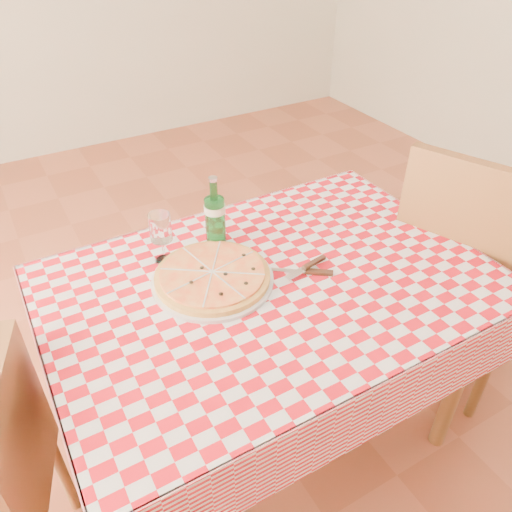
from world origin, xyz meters
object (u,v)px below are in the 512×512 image
Objects in this scene: pizza_plate at (212,275)px; water_bottle at (215,212)px; wine_glass at (162,238)px; chair_near at (465,264)px; dining_table at (271,306)px.

pizza_plate is 1.50× the size of water_bottle.
wine_glass is (-0.18, -0.01, -0.04)m from water_bottle.
wine_glass is at bearing 139.44° from chair_near.
water_bottle is at bearing 102.72° from dining_table.
wine_glass reaches higher than dining_table.
pizza_plate is at bearing 147.35° from chair_near.
pizza_plate is at bearing -62.59° from wine_glass.
dining_table is 0.21m from pizza_plate.
chair_near reaches higher than pizza_plate.
dining_table is at bearing -28.69° from pizza_plate.
pizza_plate is at bearing -119.25° from water_bottle.
water_bottle is at bearing 135.36° from chair_near.
dining_table is 1.16× the size of chair_near.
wine_glass is (-0.24, 0.25, 0.18)m from dining_table.
chair_near is 2.89× the size of pizza_plate.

